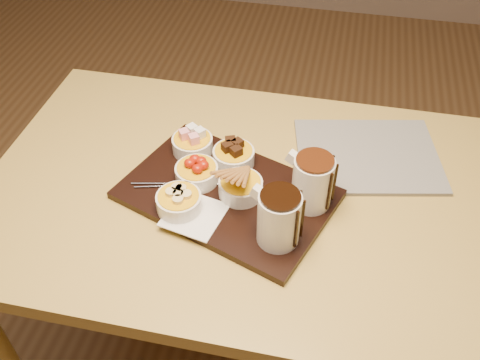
% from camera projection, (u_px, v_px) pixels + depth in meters
% --- Properties ---
extents(ground, '(5.00, 5.00, 0.00)m').
position_uv_depth(ground, '(239.00, 349.00, 1.77)').
color(ground, brown).
rests_on(ground, ground).
extents(dining_table, '(1.20, 0.80, 0.75)m').
position_uv_depth(dining_table, '(239.00, 217.00, 1.32)').
color(dining_table, '#B89A44').
rests_on(dining_table, ground).
extents(serving_board, '(0.54, 0.44, 0.02)m').
position_uv_depth(serving_board, '(227.00, 194.00, 1.22)').
color(serving_board, black).
rests_on(serving_board, dining_table).
extents(napkin, '(0.14, 0.14, 0.00)m').
position_uv_depth(napkin, '(194.00, 215.00, 1.16)').
color(napkin, white).
rests_on(napkin, serving_board).
extents(bowl_marshmallows, '(0.10, 0.10, 0.04)m').
position_uv_depth(bowl_marshmallows, '(193.00, 145.00, 1.31)').
color(bowl_marshmallows, silver).
rests_on(bowl_marshmallows, serving_board).
extents(bowl_cake, '(0.10, 0.10, 0.04)m').
position_uv_depth(bowl_cake, '(234.00, 157.00, 1.27)').
color(bowl_cake, silver).
rests_on(bowl_cake, serving_board).
extents(bowl_strawberries, '(0.10, 0.10, 0.04)m').
position_uv_depth(bowl_strawberries, '(197.00, 174.00, 1.23)').
color(bowl_strawberries, silver).
rests_on(bowl_strawberries, serving_board).
extents(bowl_biscotti, '(0.10, 0.10, 0.04)m').
position_uv_depth(bowl_biscotti, '(241.00, 188.00, 1.20)').
color(bowl_biscotti, silver).
rests_on(bowl_biscotti, serving_board).
extents(bowl_bananas, '(0.10, 0.10, 0.04)m').
position_uv_depth(bowl_bananas, '(179.00, 202.00, 1.17)').
color(bowl_bananas, silver).
rests_on(bowl_bananas, serving_board).
extents(pitcher_dark_chocolate, '(0.11, 0.11, 0.12)m').
position_uv_depth(pitcher_dark_chocolate, '(279.00, 219.00, 1.08)').
color(pitcher_dark_chocolate, silver).
rests_on(pitcher_dark_chocolate, serving_board).
extents(pitcher_milk_chocolate, '(0.11, 0.11, 0.12)m').
position_uv_depth(pitcher_milk_chocolate, '(312.00, 183.00, 1.15)').
color(pitcher_milk_chocolate, silver).
rests_on(pitcher_milk_chocolate, serving_board).
extents(fondue_skewers, '(0.08, 0.26, 0.01)m').
position_uv_depth(fondue_skewers, '(187.00, 183.00, 1.23)').
color(fondue_skewers, silver).
rests_on(fondue_skewers, serving_board).
extents(newspaper, '(0.39, 0.34, 0.01)m').
position_uv_depth(newspaper, '(368.00, 155.00, 1.33)').
color(newspaper, beige).
rests_on(newspaper, dining_table).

